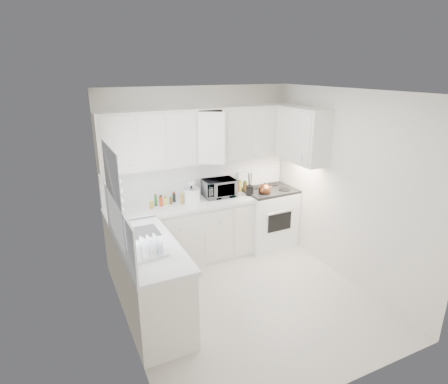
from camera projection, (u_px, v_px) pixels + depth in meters
floor at (247, 299)px, 4.81m from camera, size 3.20×3.20×0.00m
ceiling at (252, 92)px, 3.98m from camera, size 3.20×3.20×0.00m
wall_back at (199, 172)px, 5.76m from camera, size 3.00×0.00×3.00m
wall_front at (346, 267)px, 3.03m from camera, size 3.00×0.00×3.00m
wall_left at (121, 227)px, 3.78m from camera, size 0.00×3.20×3.20m
wall_right at (346, 188)px, 5.01m from camera, size 0.00×3.20×3.20m
window_blinds at (115, 194)px, 4.01m from camera, size 0.06×0.96×1.06m
lower_cabinets_back at (184, 234)px, 5.62m from camera, size 2.22×0.60×0.90m
lower_cabinets_left at (150, 283)px, 4.35m from camera, size 0.60×1.60×0.90m
countertop_back at (183, 205)px, 5.46m from camera, size 2.24×0.64×0.05m
countertop_left at (148, 246)px, 4.20m from camera, size 0.64×1.62×0.05m
backsplash_back at (199, 177)px, 5.78m from camera, size 2.98×0.02×0.55m
backsplash_left at (119, 227)px, 3.98m from camera, size 0.02×1.60×0.55m
upper_cabinets_back at (203, 162)px, 5.56m from camera, size 3.00×0.33×0.80m
upper_cabinets_right at (301, 162)px, 5.58m from camera, size 0.33×0.90×0.80m
sink at (140, 223)px, 4.45m from camera, size 0.42×0.38×0.30m
stove at (268, 209)px, 6.13m from camera, size 0.84×0.70×1.25m
tea_kettle at (264, 189)px, 5.78m from camera, size 0.27×0.25×0.22m
frying_pan at (273, 186)px, 6.23m from camera, size 0.29×0.44×0.04m
microwave at (219, 186)px, 5.70m from camera, size 0.50×0.29×0.33m
rice_cooker at (192, 194)px, 5.48m from camera, size 0.31×0.31×0.24m
paper_towel at (192, 189)px, 5.66m from camera, size 0.12×0.12×0.27m
utensil_crock at (250, 184)px, 5.75m from camera, size 0.15×0.15×0.37m
dish_rack at (147, 247)px, 3.91m from camera, size 0.41×0.33×0.21m
spice_left_0 at (149, 201)px, 5.35m from camera, size 0.06×0.06×0.13m
spice_left_1 at (156, 202)px, 5.31m from camera, size 0.06×0.06×0.13m
spice_left_2 at (159, 200)px, 5.41m from camera, size 0.06×0.06×0.13m
spice_left_3 at (166, 201)px, 5.37m from camera, size 0.06×0.06×0.13m
spice_left_4 at (169, 198)px, 5.48m from camera, size 0.06×0.06×0.13m
spice_left_5 at (176, 199)px, 5.43m from camera, size 0.06×0.06×0.13m
spice_left_6 at (179, 197)px, 5.54m from camera, size 0.06×0.06×0.13m
sauce_right_0 at (236, 186)px, 5.96m from camera, size 0.06×0.06×0.19m
sauce_right_1 at (241, 186)px, 5.94m from camera, size 0.06×0.06×0.19m
sauce_right_2 at (242, 185)px, 6.01m from camera, size 0.06×0.06×0.19m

